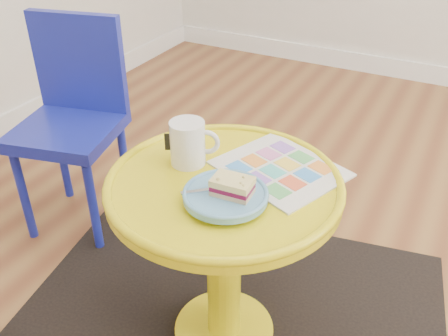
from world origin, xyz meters
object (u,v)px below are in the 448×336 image
at_px(side_table, 224,231).
at_px(chair, 73,111).
at_px(mug, 189,142).
at_px(newspaper, 280,169).
at_px(plate, 226,196).

distance_m(side_table, chair, 0.83).
bearing_deg(mug, newspaper, -1.07).
bearing_deg(newspaper, mug, -138.40).
xyz_separation_m(newspaper, mug, (-0.22, -0.08, 0.06)).
distance_m(newspaper, plate, 0.20).
relative_size(chair, mug, 6.22).
distance_m(mug, plate, 0.20).
xyz_separation_m(chair, newspaper, (0.88, -0.18, 0.11)).
xyz_separation_m(mug, plate, (0.16, -0.11, -0.04)).
distance_m(side_table, newspaper, 0.22).
bearing_deg(chair, mug, -35.06).
relative_size(mug, plate, 0.64).
distance_m(side_table, mug, 0.25).
relative_size(side_table, plate, 2.98).
bearing_deg(newspaper, chair, -169.52).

